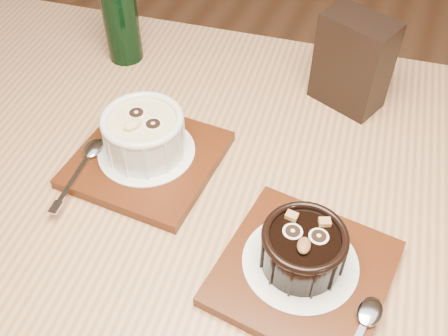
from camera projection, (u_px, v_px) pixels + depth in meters
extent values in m
cube|color=#9B6943|center=(227.00, 225.00, 0.66)|extent=(1.27, 0.91, 0.04)
cylinder|color=#9B6943|center=(48.00, 155.00, 1.27)|extent=(0.06, 0.06, 0.71)
cube|color=#52220D|center=(147.00, 159.00, 0.70)|extent=(0.19, 0.19, 0.01)
cylinder|color=white|center=(147.00, 151.00, 0.70)|extent=(0.13, 0.13, 0.00)
cylinder|color=white|center=(144.00, 136.00, 0.68)|extent=(0.10, 0.10, 0.05)
cylinder|color=#D8CA84|center=(142.00, 122.00, 0.66)|extent=(0.09, 0.09, 0.00)
torus|color=white|center=(142.00, 119.00, 0.66)|extent=(0.11, 0.11, 0.01)
cylinder|color=black|center=(136.00, 112.00, 0.67)|extent=(0.02, 0.02, 0.00)
cylinder|color=black|center=(153.00, 124.00, 0.66)|extent=(0.02, 0.02, 0.00)
ellipsoid|color=#D9C27F|center=(132.00, 124.00, 0.65)|extent=(0.02, 0.03, 0.01)
cube|color=#52220D|center=(303.00, 273.00, 0.58)|extent=(0.20, 0.20, 0.01)
cylinder|color=white|center=(300.00, 262.00, 0.58)|extent=(0.13, 0.13, 0.00)
cylinder|color=black|center=(303.00, 250.00, 0.57)|extent=(0.09, 0.09, 0.05)
cylinder|color=black|center=(305.00, 238.00, 0.55)|extent=(0.08, 0.08, 0.00)
torus|color=black|center=(305.00, 236.00, 0.55)|extent=(0.09, 0.09, 0.01)
cylinder|color=black|center=(293.00, 231.00, 0.55)|extent=(0.02, 0.02, 0.00)
cylinder|color=black|center=(319.00, 236.00, 0.55)|extent=(0.02, 0.02, 0.00)
ellipsoid|color=brown|center=(304.00, 246.00, 0.54)|extent=(0.02, 0.02, 0.01)
cube|color=#976231|center=(292.00, 216.00, 0.56)|extent=(0.01, 0.01, 0.01)
cube|color=#976231|center=(325.00, 222.00, 0.56)|extent=(0.02, 0.01, 0.01)
cube|color=black|center=(353.00, 62.00, 0.75)|extent=(0.12, 0.09, 0.14)
cylinder|color=black|center=(120.00, 17.00, 0.82)|extent=(0.06, 0.06, 0.15)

